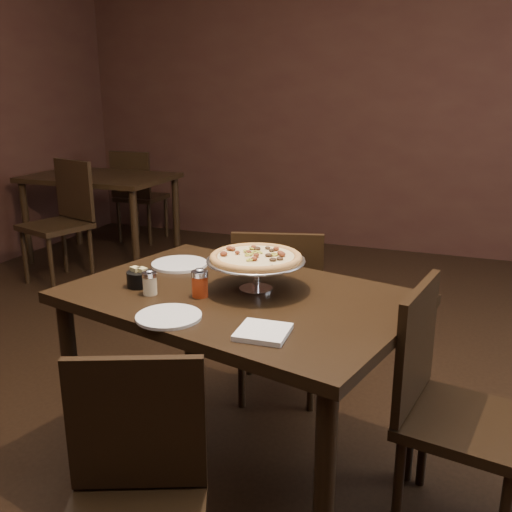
% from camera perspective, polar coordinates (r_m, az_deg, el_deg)
% --- Properties ---
extents(room, '(6.04, 7.04, 2.84)m').
position_cam_1_polar(room, '(2.08, -1.31, 13.92)').
color(room, black).
rests_on(room, ground).
extents(dining_table, '(1.39, 1.09, 0.77)m').
position_cam_1_polar(dining_table, '(2.13, -1.74, -6.30)').
color(dining_table, black).
rests_on(dining_table, ground).
extents(background_table, '(1.22, 0.82, 0.76)m').
position_cam_1_polar(background_table, '(5.23, -15.30, 6.70)').
color(background_table, black).
rests_on(background_table, ground).
extents(pizza_stand, '(0.37, 0.37, 0.15)m').
position_cam_1_polar(pizza_stand, '(2.09, -0.01, -0.20)').
color(pizza_stand, silver).
rests_on(pizza_stand, dining_table).
extents(parmesan_shaker, '(0.05, 0.05, 0.09)m').
position_cam_1_polar(parmesan_shaker, '(2.10, -10.58, -2.65)').
color(parmesan_shaker, beige).
rests_on(parmesan_shaker, dining_table).
extents(pepper_flake_shaker, '(0.06, 0.06, 0.11)m').
position_cam_1_polar(pepper_flake_shaker, '(2.06, -5.63, -2.72)').
color(pepper_flake_shaker, maroon).
rests_on(pepper_flake_shaker, dining_table).
extents(packet_caddy, '(0.10, 0.10, 0.08)m').
position_cam_1_polar(packet_caddy, '(2.20, -11.56, -2.20)').
color(packet_caddy, black).
rests_on(packet_caddy, dining_table).
extents(napkin_stack, '(0.16, 0.16, 0.02)m').
position_cam_1_polar(napkin_stack, '(1.75, 0.71, -7.61)').
color(napkin_stack, white).
rests_on(napkin_stack, dining_table).
extents(plate_left, '(0.24, 0.24, 0.01)m').
position_cam_1_polar(plate_left, '(2.44, -7.65, -0.80)').
color(plate_left, white).
rests_on(plate_left, dining_table).
extents(plate_near, '(0.22, 0.22, 0.01)m').
position_cam_1_polar(plate_near, '(1.89, -8.72, -6.00)').
color(plate_near, white).
rests_on(plate_near, dining_table).
extents(serving_spatula, '(0.15, 0.15, 0.02)m').
position_cam_1_polar(serving_spatula, '(1.99, 1.82, -1.16)').
color(serving_spatula, silver).
rests_on(serving_spatula, pizza_stand).
extents(chair_far, '(0.50, 0.50, 0.88)m').
position_cam_1_polar(chair_far, '(2.74, 2.22, -5.27)').
color(chair_far, black).
rests_on(chair_far, ground).
extents(chair_near, '(0.50, 0.50, 0.81)m').
position_cam_1_polar(chair_near, '(1.67, -12.17, -22.98)').
color(chair_near, black).
rests_on(chair_near, ground).
extents(chair_side, '(0.47, 0.47, 0.87)m').
position_cam_1_polar(chair_side, '(2.09, 18.48, -13.65)').
color(chair_side, black).
rests_on(chair_side, ground).
extents(bg_chair_far, '(0.43, 0.43, 0.91)m').
position_cam_1_polar(bg_chair_far, '(5.82, -11.75, 6.24)').
color(bg_chair_far, black).
rests_on(bg_chair_far, ground).
extents(bg_chair_near, '(0.56, 0.56, 0.95)m').
position_cam_1_polar(bg_chair_near, '(4.76, -18.76, 3.75)').
color(bg_chair_near, black).
rests_on(bg_chair_near, ground).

